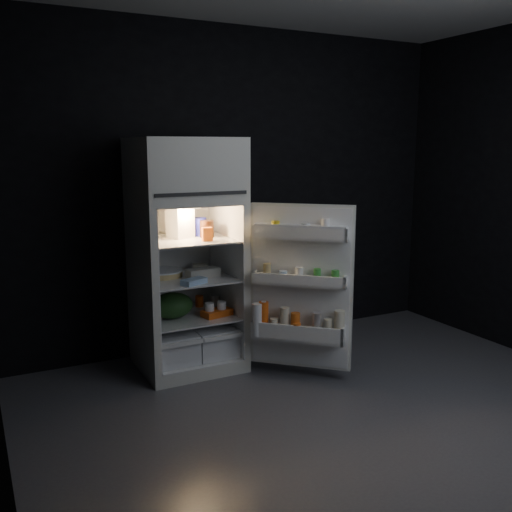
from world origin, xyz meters
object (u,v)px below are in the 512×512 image
refrigerator (185,247)px  fridge_door (300,290)px  yogurt_tray (217,313)px  egg_carton (203,273)px  milk_jug (180,222)px

refrigerator → fridge_door: 0.95m
refrigerator → fridge_door: size_ratio=1.46×
refrigerator → yogurt_tray: size_ratio=7.77×
egg_carton → milk_jug: bearing=125.6°
fridge_door → yogurt_tray: 0.69m
refrigerator → milk_jug: refrigerator is taller
milk_jug → yogurt_tray: milk_jug is taller
refrigerator → yogurt_tray: bearing=-43.1°
fridge_door → milk_jug: fridge_door is taller
fridge_door → refrigerator: bearing=135.8°
egg_carton → refrigerator: bearing=127.1°
milk_jug → egg_carton: size_ratio=0.93×
fridge_door → yogurt_tray: (-0.46, 0.46, -0.23)m
refrigerator → milk_jug: size_ratio=7.42×
refrigerator → yogurt_tray: refrigerator is taller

